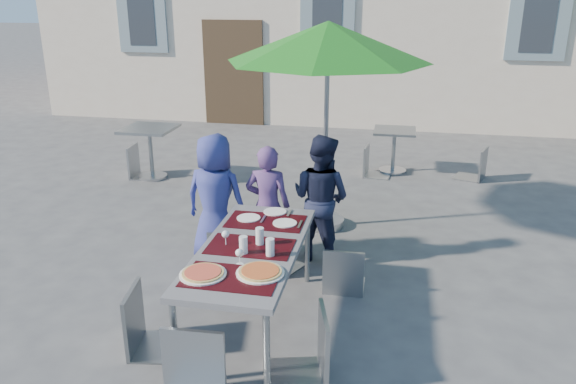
% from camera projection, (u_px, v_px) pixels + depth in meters
% --- Properties ---
extents(ground, '(90.00, 90.00, 0.00)m').
position_uv_depth(ground, '(214.00, 311.00, 5.12)').
color(ground, '#434345').
rests_on(ground, ground).
extents(dining_table, '(0.80, 1.85, 0.76)m').
position_uv_depth(dining_table, '(250.00, 253.00, 4.67)').
color(dining_table, '#48474D').
rests_on(dining_table, ground).
extents(pizza_near_left, '(0.35, 0.35, 0.03)m').
position_uv_depth(pizza_near_left, '(203.00, 273.00, 4.17)').
color(pizza_near_left, white).
rests_on(pizza_near_left, dining_table).
extents(pizza_near_right, '(0.37, 0.37, 0.03)m').
position_uv_depth(pizza_near_right, '(260.00, 272.00, 4.19)').
color(pizza_near_right, white).
rests_on(pizza_near_right, dining_table).
extents(glassware, '(0.48, 0.45, 0.15)m').
position_uv_depth(glassware, '(253.00, 243.00, 4.53)').
color(glassware, silver).
rests_on(glassware, dining_table).
extents(place_settings, '(0.62, 0.48, 0.01)m').
position_uv_depth(place_settings, '(270.00, 217.00, 5.23)').
color(place_settings, white).
rests_on(place_settings, dining_table).
extents(child_0, '(0.73, 0.52, 1.39)m').
position_uv_depth(child_0, '(215.00, 199.00, 5.90)').
color(child_0, navy).
rests_on(child_0, ground).
extents(child_1, '(0.47, 0.31, 1.29)m').
position_uv_depth(child_1, '(268.00, 206.00, 5.83)').
color(child_1, '#51346C').
rests_on(child_1, ground).
extents(child_2, '(0.77, 0.62, 1.38)m').
position_uv_depth(child_2, '(321.00, 198.00, 5.92)').
color(child_2, '#181D36').
rests_on(child_2, ground).
extents(chair_0, '(0.41, 0.41, 0.90)m').
position_uv_depth(chair_0, '(228.00, 225.00, 5.66)').
color(chair_0, gray).
rests_on(chair_0, ground).
extents(chair_1, '(0.51, 0.51, 0.87)m').
position_uv_depth(chair_1, '(276.00, 226.00, 5.70)').
color(chair_1, slate).
rests_on(chair_1, ground).
extents(chair_2, '(0.40, 0.40, 0.88)m').
position_uv_depth(chair_2, '(345.00, 243.00, 5.29)').
color(chair_2, gray).
rests_on(chair_2, ground).
extents(chair_3, '(0.51, 0.51, 1.01)m').
position_uv_depth(chair_3, '(143.00, 283.00, 4.39)').
color(chair_3, gray).
rests_on(chair_3, ground).
extents(chair_4, '(0.56, 0.56, 1.04)m').
position_uv_depth(chair_4, '(310.00, 306.00, 4.03)').
color(chair_4, gray).
rests_on(chair_4, ground).
extents(chair_5, '(0.48, 0.48, 1.04)m').
position_uv_depth(chair_5, '(186.00, 331.00, 3.74)').
color(chair_5, '#92979D').
rests_on(chair_5, ground).
extents(patio_umbrella, '(2.34, 2.34, 2.45)m').
position_uv_depth(patio_umbrella, '(328.00, 44.00, 6.24)').
color(patio_umbrella, '#AEB1B7').
rests_on(patio_umbrella, ground).
extents(cafe_table_0, '(0.75, 0.75, 0.81)m').
position_uv_depth(cafe_table_0, '(150.00, 142.00, 8.59)').
color(cafe_table_0, '#AEB1B7').
rests_on(cafe_table_0, ground).
extents(bg_chair_l_0, '(0.45, 0.45, 0.95)m').
position_uv_depth(bg_chair_l_0, '(138.00, 142.00, 8.65)').
color(bg_chair_l_0, '#92979D').
rests_on(bg_chair_l_0, ground).
extents(bg_chair_r_0, '(0.47, 0.46, 0.86)m').
position_uv_depth(bg_chair_r_0, '(214.00, 149.00, 8.51)').
color(bg_chair_r_0, gray).
rests_on(bg_chair_r_0, ground).
extents(cafe_table_1, '(0.65, 0.65, 0.69)m').
position_uv_depth(cafe_table_1, '(394.00, 144.00, 8.93)').
color(cafe_table_1, '#AEB1B7').
rests_on(cafe_table_1, ground).
extents(bg_chair_l_1, '(0.44, 0.44, 0.90)m').
position_uv_depth(bg_chair_l_1, '(373.00, 143.00, 8.73)').
color(bg_chair_l_1, gray).
rests_on(bg_chair_l_1, ground).
extents(bg_chair_r_1, '(0.53, 0.53, 0.94)m').
position_uv_depth(bg_chair_r_1, '(479.00, 145.00, 8.54)').
color(bg_chair_r_1, gray).
rests_on(bg_chair_r_1, ground).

